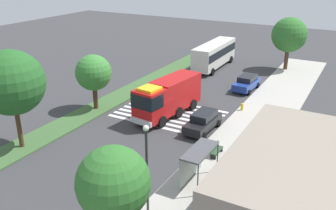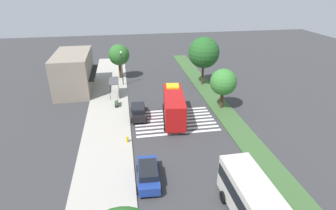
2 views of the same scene
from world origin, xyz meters
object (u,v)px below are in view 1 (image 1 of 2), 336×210
parked_car_west (247,83)px  sidewalk_tree_center (113,183)px  bench_near_shelter (216,150)px  parked_car_mid (203,121)px  median_tree_west (12,83)px  bus_stop_shelter (195,158)px  sidewalk_tree_far_west (289,35)px  fire_truck (167,96)px  median_tree_far_west (93,73)px  fire_hydrant (242,107)px  street_lamp (147,162)px  transit_bus (214,53)px

parked_car_west → sidewalk_tree_center: (28.92, 2.20, 3.52)m
bench_near_shelter → sidewalk_tree_center: (12.25, -0.64, 3.82)m
parked_car_mid → median_tree_west: bearing=-46.8°
median_tree_west → bench_near_shelter: bearing=113.8°
parked_car_mid → bus_stop_shelter: bearing=22.0°
bench_near_shelter → sidewalk_tree_far_west: size_ratio=0.22×
fire_truck → parked_car_mid: bearing=81.3°
median_tree_far_west → fire_hydrant: bearing=116.8°
parked_car_mid → median_tree_far_west: (0.76, -11.82, 3.06)m
median_tree_west → sidewalk_tree_center: bearing=67.6°
street_lamp → fire_truck: bearing=-155.3°
sidewalk_tree_center → transit_bus: bearing=-165.5°
transit_bus → fire_truck: bearing=-172.6°
bus_stop_shelter → fire_truck: bearing=-141.2°
median_tree_west → bus_stop_shelter: bearing=99.6°
parked_car_west → median_tree_far_west: 18.24m
sidewalk_tree_far_west → parked_car_mid: bearing=-5.3°
bus_stop_shelter → sidewalk_tree_center: size_ratio=0.57×
sidewalk_tree_center → street_lamp: bearing=-173.8°
street_lamp → sidewalk_tree_far_west: (-36.10, 0.40, 1.35)m
parked_car_west → transit_bus: transit_bus is taller
fire_truck → median_tree_far_west: size_ratio=1.55×
sidewalk_tree_far_west → median_tree_west: bearing=-22.4°
parked_car_mid → street_lamp: bearing=10.2°
median_tree_far_west → bus_stop_shelter: bearing=64.1°
parked_car_mid → sidewalk_tree_far_west: (-23.66, 2.20, 4.06)m
parked_car_mid → street_lamp: 12.85m
transit_bus → median_tree_far_west: (20.75, -4.67, 1.88)m
bus_stop_shelter → median_tree_far_west: bearing=-115.9°
bus_stop_shelter → median_tree_west: 15.37m
parked_car_mid → sidewalk_tree_far_west: size_ratio=0.66×
parked_car_mid → median_tree_west: size_ratio=0.58×
bus_stop_shelter → bench_near_shelter: 4.20m
parked_car_mid → fire_hydrant: (-6.08, 1.70, -0.41)m
sidewalk_tree_center → median_tree_far_west: bearing=-137.6°
parked_car_west → bus_stop_shelter: size_ratio=1.36×
parked_car_west → median_tree_west: bearing=-23.9°
median_tree_far_west → median_tree_west: 9.76m
bus_stop_shelter → bench_near_shelter: bus_stop_shelter is taller
bus_stop_shelter → fire_hydrant: bearing=-175.2°
street_lamp → median_tree_west: bearing=-98.7°
fire_truck → bus_stop_shelter: bearing=46.0°
bench_near_shelter → median_tree_far_west: size_ratio=0.28×
fire_truck → transit_bus: fire_truck is taller
fire_hydrant → fire_truck: bearing=-52.3°
fire_truck → sidewalk_tree_center: bearing=28.3°
parked_car_mid → transit_bus: 21.27m
transit_bus → fire_hydrant: bearing=-148.2°
bench_near_shelter → fire_hydrant: (-9.97, -1.14, -0.10)m
fire_truck → parked_car_mid: size_ratio=1.86×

